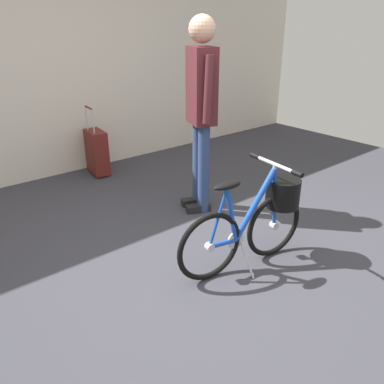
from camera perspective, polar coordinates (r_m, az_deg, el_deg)
The scene contains 5 objects.
ground_plane at distance 2.95m, azimuth 1.44°, elevation -12.17°, with size 8.34×8.34×0.00m, color #38383F.
back_wall at distance 4.82m, azimuth -21.43°, elevation 17.78°, with size 8.34×0.10×2.71m, color silver.
folding_bike_foreground at distance 2.95m, azimuth 9.61°, elevation -3.62°, with size 1.13×0.53×0.80m.
visitor_near_wall at distance 3.61m, azimuth 1.35°, elevation 12.78°, with size 0.35×0.50×1.79m.
rolling_suitcase at distance 4.86m, azimuth -13.78°, elevation 5.75°, with size 0.22×0.38×0.83m.
Camera 1 is at (-1.57, -1.79, 1.73)m, focal length 36.35 mm.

